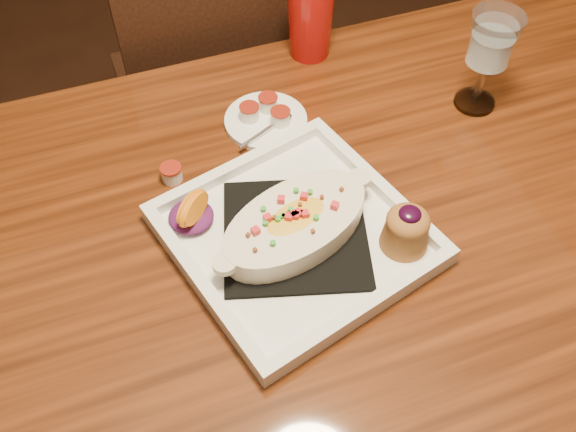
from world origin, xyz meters
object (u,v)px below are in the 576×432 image
object	(u,v)px
chair_far	(220,92)
saucer	(266,119)
table	(326,272)
goblet	(491,45)
plate	(303,229)
red_tumbler	(310,20)

from	to	relation	value
chair_far	saucer	xyz separation A→B (m)	(-0.01, -0.38, 0.25)
table	goblet	world-z (taller)	goblet
goblet	table	bearing A→B (deg)	-152.76
chair_far	saucer	world-z (taller)	chair_far
table	chair_far	xyz separation A→B (m)	(-0.00, 0.63, -0.15)
table	plate	size ratio (longest dim) A/B	3.84
plate	goblet	xyz separation A→B (m)	(0.38, 0.17, 0.09)
red_tumbler	table	bearing A→B (deg)	-107.39
goblet	chair_far	bearing A→B (deg)	126.50
goblet	red_tumbler	xyz separation A→B (m)	(-0.21, 0.23, -0.05)
chair_far	plate	bearing A→B (deg)	86.43
table	goblet	bearing A→B (deg)	27.24
table	red_tumbler	xyz separation A→B (m)	(0.13, 0.40, 0.17)
saucer	table	bearing A→B (deg)	-87.56
plate	saucer	xyz separation A→B (m)	(0.03, 0.25, -0.02)
chair_far	goblet	world-z (taller)	chair_far
plate	table	bearing A→B (deg)	-19.81
chair_far	red_tumbler	distance (m)	0.41
chair_far	plate	size ratio (longest dim) A/B	2.38
plate	saucer	world-z (taller)	plate
table	chair_far	world-z (taller)	chair_far
table	goblet	distance (m)	0.44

